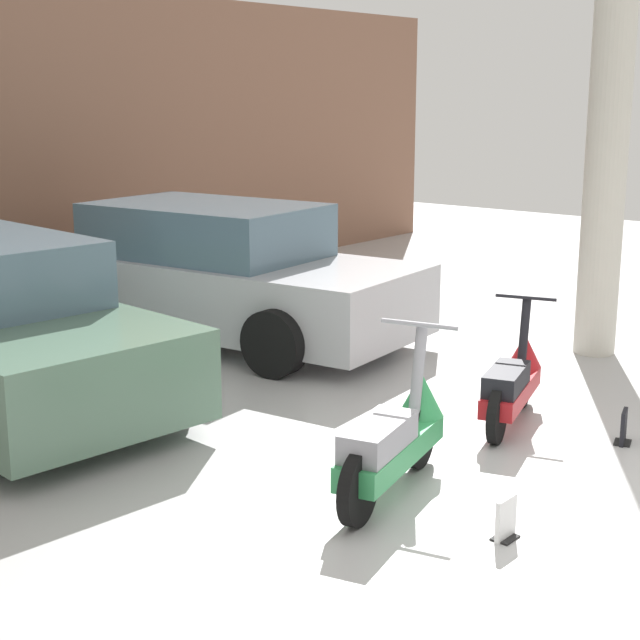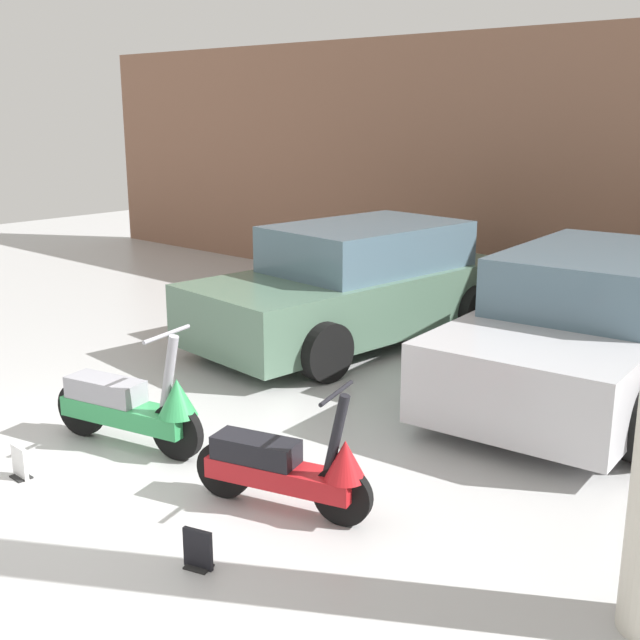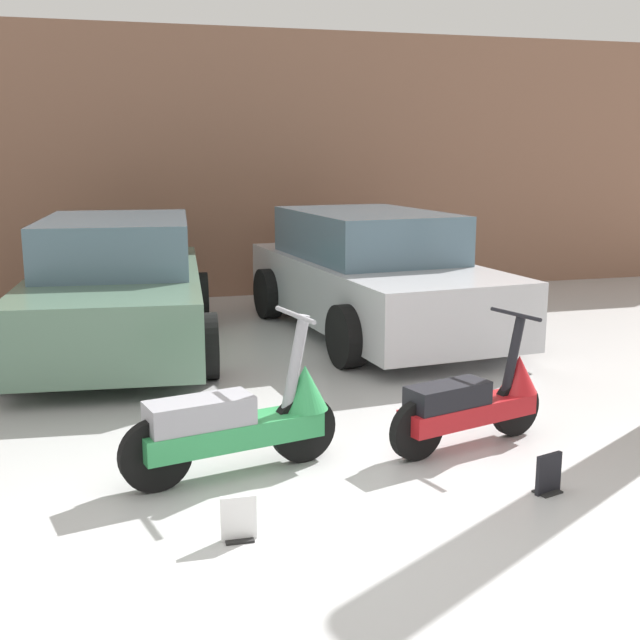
{
  "view_description": "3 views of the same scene",
  "coord_description": "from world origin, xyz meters",
  "px_view_note": "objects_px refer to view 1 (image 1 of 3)",
  "views": [
    {
      "loc": [
        -5.42,
        -2.52,
        2.61
      ],
      "look_at": [
        0.83,
        2.57,
        0.71
      ],
      "focal_mm": 55.0,
      "sensor_mm": 36.0,
      "label": 1
    },
    {
      "loc": [
        4.96,
        -2.69,
        2.78
      ],
      "look_at": [
        0.14,
        2.72,
        0.85
      ],
      "focal_mm": 45.0,
      "sensor_mm": 36.0,
      "label": 2
    },
    {
      "loc": [
        -1.22,
        -4.09,
        2.14
      ],
      "look_at": [
        0.54,
        2.29,
        0.73
      ],
      "focal_mm": 45.0,
      "sensor_mm": 36.0,
      "label": 3
    }
  ],
  "objects_px": {
    "car_rear_center": "(220,274)",
    "support_column_side": "(606,162)",
    "placard_near_right_scooter": "(623,429)",
    "placard_near_left_scooter": "(506,521)",
    "scooter_front_left": "(395,436)",
    "scooter_front_right": "(513,381)"
  },
  "relations": [
    {
      "from": "placard_near_left_scooter",
      "to": "scooter_front_left",
      "type": "bearing_deg",
      "value": 78.74
    },
    {
      "from": "scooter_front_left",
      "to": "scooter_front_right",
      "type": "height_order",
      "value": "scooter_front_left"
    },
    {
      "from": "car_rear_center",
      "to": "placard_near_right_scooter",
      "type": "bearing_deg",
      "value": -10.9
    },
    {
      "from": "car_rear_center",
      "to": "placard_near_left_scooter",
      "type": "bearing_deg",
      "value": -32.65
    },
    {
      "from": "scooter_front_right",
      "to": "placard_near_right_scooter",
      "type": "distance_m",
      "value": 0.93
    },
    {
      "from": "scooter_front_right",
      "to": "scooter_front_left",
      "type": "bearing_deg",
      "value": 165.95
    },
    {
      "from": "scooter_front_left",
      "to": "car_rear_center",
      "type": "distance_m",
      "value": 4.46
    },
    {
      "from": "car_rear_center",
      "to": "placard_near_left_scooter",
      "type": "distance_m",
      "value": 5.38
    },
    {
      "from": "scooter_front_left",
      "to": "support_column_side",
      "type": "xyz_separation_m",
      "value": [
        4.16,
        0.44,
        1.54
      ]
    },
    {
      "from": "scooter_front_right",
      "to": "placard_near_right_scooter",
      "type": "bearing_deg",
      "value": -101.28
    },
    {
      "from": "scooter_front_right",
      "to": "car_rear_center",
      "type": "relative_size",
      "value": 0.31
    },
    {
      "from": "placard_near_left_scooter",
      "to": "car_rear_center",
      "type": "bearing_deg",
      "value": 62.99
    },
    {
      "from": "placard_near_right_scooter",
      "to": "support_column_side",
      "type": "distance_m",
      "value": 3.22
    },
    {
      "from": "placard_near_right_scooter",
      "to": "support_column_side",
      "type": "xyz_separation_m",
      "value": [
        2.35,
        1.27,
        1.8
      ]
    },
    {
      "from": "placard_near_left_scooter",
      "to": "support_column_side",
      "type": "relative_size",
      "value": 0.07
    },
    {
      "from": "car_rear_center",
      "to": "support_column_side",
      "type": "relative_size",
      "value": 1.14
    },
    {
      "from": "car_rear_center",
      "to": "placard_near_right_scooter",
      "type": "height_order",
      "value": "car_rear_center"
    },
    {
      "from": "placard_near_left_scooter",
      "to": "placard_near_right_scooter",
      "type": "distance_m",
      "value": 2.0
    },
    {
      "from": "scooter_front_left",
      "to": "placard_near_left_scooter",
      "type": "distance_m",
      "value": 0.99
    },
    {
      "from": "car_rear_center",
      "to": "scooter_front_right",
      "type": "bearing_deg",
      "value": -13.31
    },
    {
      "from": "support_column_side",
      "to": "scooter_front_left",
      "type": "bearing_deg",
      "value": -173.97
    },
    {
      "from": "scooter_front_left",
      "to": "placard_near_right_scooter",
      "type": "xyz_separation_m",
      "value": [
        1.82,
        -0.83,
        -0.26
      ]
    }
  ]
}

